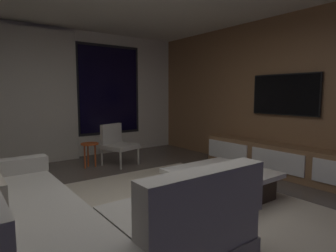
{
  "coord_description": "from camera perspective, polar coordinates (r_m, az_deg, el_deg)",
  "views": [
    {
      "loc": [
        -1.53,
        -2.44,
        1.36
      ],
      "look_at": [
        1.2,
        1.21,
        0.85
      ],
      "focal_mm": 30.4,
      "sensor_mm": 36.0,
      "label": 1
    }
  ],
  "objects": [
    {
      "name": "accent_chair_near_window",
      "position": [
        5.58,
        -10.21,
        -3.21
      ],
      "size": [
        0.68,
        0.7,
        0.78
      ],
      "color": "#B2ADA0",
      "rests_on": "floor"
    },
    {
      "name": "sectional_couch",
      "position": [
        2.66,
        -20.13,
        -17.65
      ],
      "size": [
        1.98,
        2.5,
        0.82
      ],
      "color": "gray",
      "rests_on": "floor"
    },
    {
      "name": "coffee_table",
      "position": [
        3.88,
        10.52,
        -11.27
      ],
      "size": [
        1.16,
        1.16,
        0.36
      ],
      "color": "#382A1D",
      "rests_on": "floor"
    },
    {
      "name": "area_rug",
      "position": [
        3.29,
        1.89,
        -17.83
      ],
      "size": [
        3.2,
        3.8,
        0.01
      ],
      "primitive_type": "cube",
      "color": "beige",
      "rests_on": "floor"
    },
    {
      "name": "media_wall",
      "position": [
        5.2,
        25.35,
        5.71
      ],
      "size": [
        0.12,
        7.8,
        2.7
      ],
      "color": "#8E6642",
      "rests_on": "floor"
    },
    {
      "name": "back_wall_with_window",
      "position": [
        6.23,
        -23.25,
        5.77
      ],
      "size": [
        6.6,
        0.3,
        2.7
      ],
      "color": "silver",
      "rests_on": "floor"
    },
    {
      "name": "mounted_tv",
      "position": [
        5.23,
        22.36,
        5.85
      ],
      "size": [
        0.05,
        1.21,
        0.7
      ],
      "color": "black"
    },
    {
      "name": "side_stool",
      "position": [
        5.45,
        -15.45,
        -4.21
      ],
      "size": [
        0.32,
        0.32,
        0.46
      ],
      "color": "#BF4C1E",
      "rests_on": "floor"
    },
    {
      "name": "book_stack_on_coffee_table",
      "position": [
        3.92,
        9.9,
        -8.06
      ],
      "size": [
        0.3,
        0.21,
        0.05
      ],
      "color": "olive",
      "rests_on": "coffee_table"
    },
    {
      "name": "floor",
      "position": [
        3.19,
        -4.5,
        -18.85
      ],
      "size": [
        9.2,
        9.2,
        0.0
      ],
      "primitive_type": "plane",
      "color": "#564C44"
    },
    {
      "name": "media_console",
      "position": [
        5.09,
        22.69,
        -6.62
      ],
      "size": [
        0.46,
        3.1,
        0.52
      ],
      "color": "#8E6642",
      "rests_on": "floor"
    }
  ]
}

